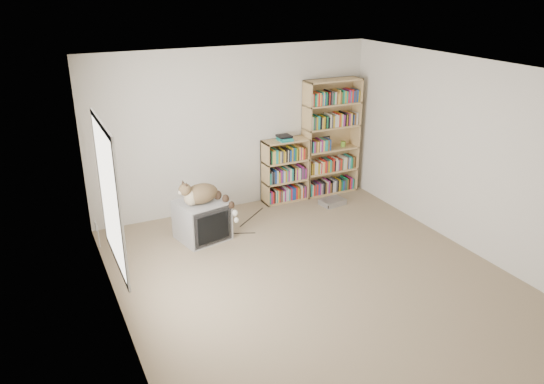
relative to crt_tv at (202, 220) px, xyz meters
name	(u,v)px	position (x,y,z in m)	size (l,w,h in m)	color
floor	(313,277)	(0.87, -1.61, -0.28)	(4.50, 5.00, 0.01)	gray
wall_back	(234,130)	(0.87, 0.89, 0.97)	(4.50, 0.02, 2.50)	silver
wall_front	(486,290)	(0.87, -4.11, 0.97)	(4.50, 0.02, 2.50)	silver
wall_left	(114,218)	(-1.38, -1.61, 0.97)	(0.02, 5.00, 2.50)	silver
wall_right	(466,156)	(3.12, -1.61, 0.97)	(0.02, 5.00, 2.50)	silver
ceiling	(320,70)	(0.87, -1.61, 2.22)	(4.50, 5.00, 0.02)	white
window	(110,196)	(-1.37, -1.41, 1.12)	(0.02, 1.22, 1.52)	white
crt_tv	(202,220)	(0.00, 0.00, 0.00)	(0.75, 0.70, 0.56)	#A6A6A9
cat	(206,196)	(0.05, -0.09, 0.38)	(0.77, 0.53, 0.59)	#372216
bookcase_tall	(330,141)	(2.52, 0.75, 0.63)	(0.96, 0.30, 1.92)	#A57F52
bookcase_short	(285,172)	(1.68, 0.75, 0.20)	(0.75, 0.30, 1.03)	#A57F52
book_stack	(285,138)	(1.64, 0.70, 0.80)	(0.21, 0.28, 0.09)	red
green_mug	(343,144)	(2.75, 0.73, 0.55)	(0.08, 0.08, 0.09)	#679B2C
framed_print	(326,142)	(2.49, 0.83, 0.59)	(0.14, 0.01, 0.18)	black
dvd_player	(332,202)	(2.28, 0.23, -0.23)	(0.38, 0.27, 0.09)	#A9A9AE
wall_outlet	(96,226)	(-1.37, 0.34, 0.04)	(0.01, 0.08, 0.13)	silver
floor_cables	(255,225)	(0.83, 0.05, -0.27)	(1.20, 0.70, 0.01)	black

